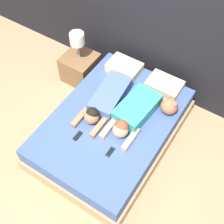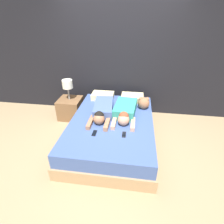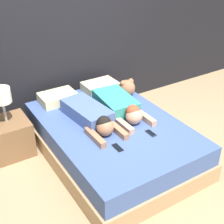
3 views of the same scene
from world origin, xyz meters
name	(u,v)px [view 3 (image 3 of 3)]	position (x,y,z in m)	size (l,w,h in m)	color
ground_plane	(112,154)	(0.00, 0.00, 0.00)	(12.00, 12.00, 0.00)	#9E8460
wall_back	(64,29)	(0.00, 1.22, 1.30)	(12.00, 0.06, 2.60)	black
bed	(112,139)	(0.00, 0.00, 0.23)	(1.51, 2.13, 0.46)	tan
pillow_head_left	(58,98)	(-0.33, 0.84, 0.52)	(0.47, 0.33, 0.12)	beige
pillow_head_right	(100,87)	(0.33, 0.84, 0.52)	(0.47, 0.33, 0.12)	beige
person_left	(92,116)	(-0.20, 0.14, 0.55)	(0.41, 1.01, 0.23)	#4C66A5
person_right	(120,106)	(0.22, 0.15, 0.55)	(0.43, 0.93, 0.23)	teal
cell_phone_left	(118,148)	(-0.22, -0.45, 0.46)	(0.06, 0.15, 0.01)	black
cell_phone_right	(151,133)	(0.25, -0.43, 0.46)	(0.06, 0.15, 0.01)	#2D2D33
plush_toy	(127,88)	(0.56, 0.50, 0.58)	(0.23, 0.23, 0.24)	#996647
nightstand	(9,134)	(-1.06, 0.71, 0.27)	(0.49, 0.49, 0.90)	brown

